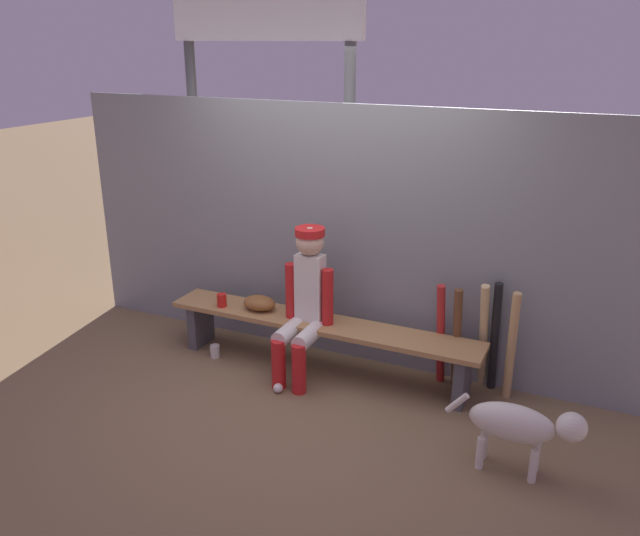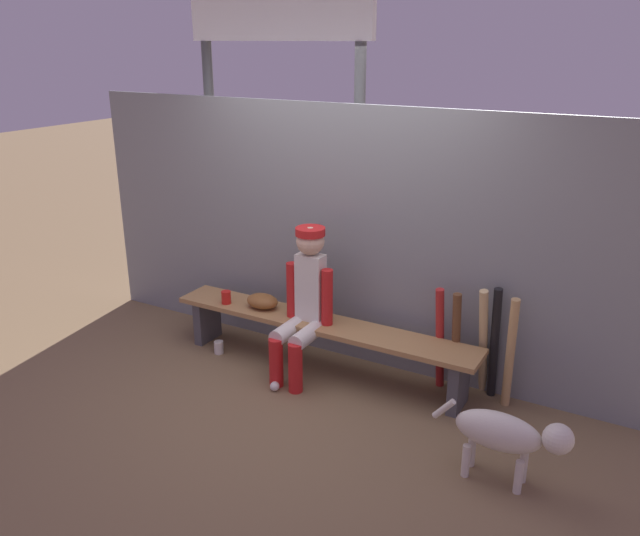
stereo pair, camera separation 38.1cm
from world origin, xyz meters
The scene contains 15 objects.
ground_plane centered at (0.00, 0.00, 0.00)m, with size 30.00×30.00×0.00m, color brown.
chainlink_fence centered at (0.00, 0.35, 1.05)m, with size 4.90×0.03×2.10m, color gray.
dugout_bench centered at (0.00, 0.00, 0.35)m, with size 2.61×0.36×0.44m.
player_seated centered at (-0.09, -0.11, 0.65)m, with size 0.41×0.55×1.20m.
baseball_glove centered at (-0.55, 0.00, 0.50)m, with size 0.28×0.20×0.12m, color brown.
bat_aluminum_red centered at (0.93, 0.21, 0.42)m, with size 0.06×0.06×0.84m, color #B22323.
bat_wood_dark centered at (1.05, 0.20, 0.41)m, with size 0.06×0.06×0.82m, color brown.
bat_wood_natural centered at (1.24, 0.26, 0.44)m, with size 0.06×0.06×0.90m, color tan.
bat_aluminum_black centered at (1.32, 0.27, 0.45)m, with size 0.06×0.06×0.89m, color black.
bat_wood_tan centered at (1.46, 0.19, 0.44)m, with size 0.06×0.06×0.87m, color tan.
baseball centered at (-0.14, -0.45, 0.04)m, with size 0.07×0.07×0.07m, color white.
cup_on_ground centered at (-0.91, -0.17, 0.06)m, with size 0.08×0.08×0.11m, color silver.
cup_on_bench centered at (-0.87, -0.07, 0.49)m, with size 0.08×0.08×0.11m, color red.
scoreboard centered at (-0.98, 1.06, 2.64)m, with size 2.16×0.27×3.77m.
dog centered at (1.66, -0.67, 0.34)m, with size 0.84×0.20×0.49m.
Camera 2 is at (2.29, -4.06, 2.55)m, focal length 35.99 mm.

